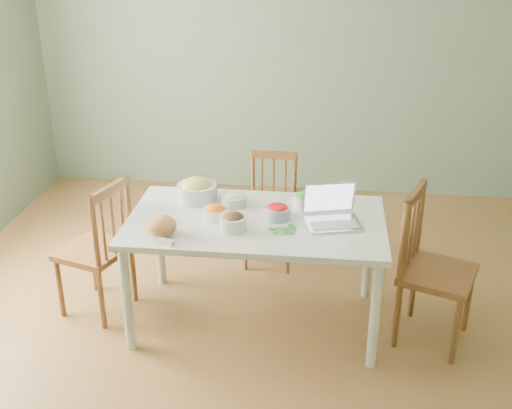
# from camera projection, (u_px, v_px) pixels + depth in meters

# --- Properties ---
(floor) EXTENTS (5.00, 5.00, 0.00)m
(floor) POSITION_uv_depth(u_px,v_px,m) (277.00, 337.00, 4.07)
(floor) COLOR brown
(floor) RESTS_ON ground
(wall_back) EXTENTS (5.00, 0.00, 2.70)m
(wall_back) POSITION_uv_depth(u_px,v_px,m) (303.00, 52.00, 5.77)
(wall_back) COLOR #607657
(wall_back) RESTS_ON ground
(dining_table) EXTENTS (1.60, 0.90, 0.75)m
(dining_table) POSITION_uv_depth(u_px,v_px,m) (256.00, 271.00, 4.09)
(dining_table) COLOR white
(dining_table) RESTS_ON floor
(chair_far) EXTENTS (0.40, 0.38, 0.86)m
(chair_far) POSITION_uv_depth(u_px,v_px,m) (270.00, 212.00, 4.80)
(chair_far) COLOR #4A2E11
(chair_far) RESTS_ON floor
(chair_left) EXTENTS (0.51, 0.52, 0.95)m
(chair_left) POSITION_uv_depth(u_px,v_px,m) (93.00, 247.00, 4.19)
(chair_left) COLOR #4A2E11
(chair_left) RESTS_ON floor
(chair_right) EXTENTS (0.55, 0.56, 1.00)m
(chair_right) POSITION_uv_depth(u_px,v_px,m) (438.00, 271.00, 3.86)
(chair_right) COLOR #4A2E11
(chair_right) RESTS_ON floor
(bread_boule) EXTENTS (0.23, 0.23, 0.12)m
(bread_boule) POSITION_uv_depth(u_px,v_px,m) (161.00, 225.00, 3.72)
(bread_boule) COLOR #BC8036
(bread_boule) RESTS_ON dining_table
(butter_stick) EXTENTS (0.11, 0.07, 0.03)m
(butter_stick) POSITION_uv_depth(u_px,v_px,m) (165.00, 242.00, 3.63)
(butter_stick) COLOR #F8EBC8
(butter_stick) RESTS_ON dining_table
(bowl_squash) EXTENTS (0.32, 0.32, 0.15)m
(bowl_squash) POSITION_uv_depth(u_px,v_px,m) (197.00, 190.00, 4.17)
(bowl_squash) COLOR #E9E263
(bowl_squash) RESTS_ON dining_table
(bowl_carrot) EXTENTS (0.18, 0.18, 0.09)m
(bowl_carrot) POSITION_uv_depth(u_px,v_px,m) (215.00, 213.00, 3.92)
(bowl_carrot) COLOR #EE4602
(bowl_carrot) RESTS_ON dining_table
(bowl_onion) EXTENTS (0.21, 0.21, 0.09)m
(bowl_onion) POSITION_uv_depth(u_px,v_px,m) (234.00, 199.00, 4.11)
(bowl_onion) COLOR white
(bowl_onion) RESTS_ON dining_table
(bowl_mushroom) EXTENTS (0.18, 0.18, 0.11)m
(bowl_mushroom) POSITION_uv_depth(u_px,v_px,m) (233.00, 222.00, 3.78)
(bowl_mushroom) COLOR black
(bowl_mushroom) RESTS_ON dining_table
(bowl_redpep) EXTENTS (0.20, 0.20, 0.10)m
(bowl_redpep) POSITION_uv_depth(u_px,v_px,m) (278.00, 212.00, 3.93)
(bowl_redpep) COLOR red
(bowl_redpep) RESTS_ON dining_table
(bowl_broccoli) EXTENTS (0.17, 0.17, 0.09)m
(bowl_broccoli) POSITION_uv_depth(u_px,v_px,m) (304.00, 199.00, 4.11)
(bowl_broccoli) COLOR #236115
(bowl_broccoli) RESTS_ON dining_table
(flatbread) EXTENTS (0.22, 0.22, 0.02)m
(flatbread) POSITION_uv_depth(u_px,v_px,m) (308.00, 198.00, 4.22)
(flatbread) COLOR tan
(flatbread) RESTS_ON dining_table
(basil_bunch) EXTENTS (0.19, 0.19, 0.02)m
(basil_bunch) POSITION_uv_depth(u_px,v_px,m) (282.00, 228.00, 3.80)
(basil_bunch) COLOR #267120
(basil_bunch) RESTS_ON dining_table
(laptop) EXTENTS (0.39, 0.35, 0.23)m
(laptop) POSITION_uv_depth(u_px,v_px,m) (334.00, 208.00, 3.82)
(laptop) COLOR silver
(laptop) RESTS_ON dining_table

